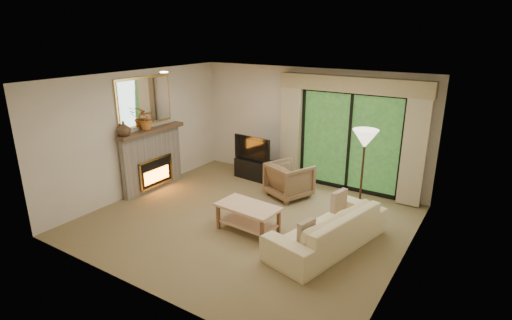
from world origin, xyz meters
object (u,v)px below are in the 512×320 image
Objects in this scene: armchair at (289,180)px; coffee_table at (248,218)px; sofa at (328,228)px; media_console at (255,169)px.

armchair reaches higher than coffee_table.
sofa is (1.49, -1.48, -0.05)m from armchair.
media_console is 2.65m from coffee_table.
armchair is 1.76m from coffee_table.
sofa is 1.39m from coffee_table.
armchair is (1.21, -0.53, 0.14)m from media_console.
armchair reaches higher than media_console.
media_console is at bearing -113.24° from sofa.
armchair is at bearing -121.37° from sofa.
armchair is at bearing 98.20° from coffee_table.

